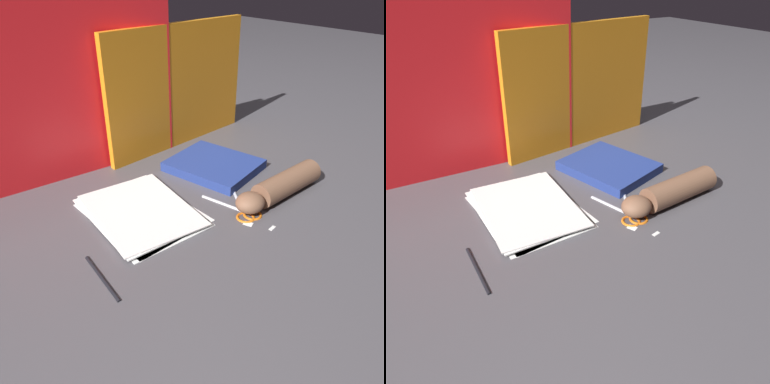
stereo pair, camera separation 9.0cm
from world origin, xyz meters
The scene contains 10 objects.
ground_plane centered at (0.00, 0.00, 0.00)m, with size 6.00×6.00×0.00m, color #4C494F.
backdrop_panel_left centered at (-0.19, 0.39, 0.27)m, with size 0.72×0.03×0.53m.
backdrop_panel_center centered at (0.21, 0.39, 0.19)m, with size 0.56×0.09×0.38m.
paper_stack centered at (-0.12, 0.10, 0.01)m, with size 0.25×0.31×0.01m.
book_closed centered at (0.18, 0.17, 0.01)m, with size 0.27×0.29×0.03m.
scissors centered at (0.09, -0.04, 0.00)m, with size 0.11×0.17×0.01m.
hand_forearm centered at (0.21, -0.06, 0.03)m, with size 0.30×0.09×0.07m.
paper_scrap_near centered at (0.06, -0.09, 0.00)m, with size 0.02×0.03×0.00m.
paper_scrap_mid centered at (0.09, -0.14, 0.00)m, with size 0.02×0.01×0.00m.
pen centered at (-0.30, -0.05, 0.00)m, with size 0.01×0.15×0.01m.
Camera 2 is at (-0.41, -0.64, 0.53)m, focal length 35.00 mm.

